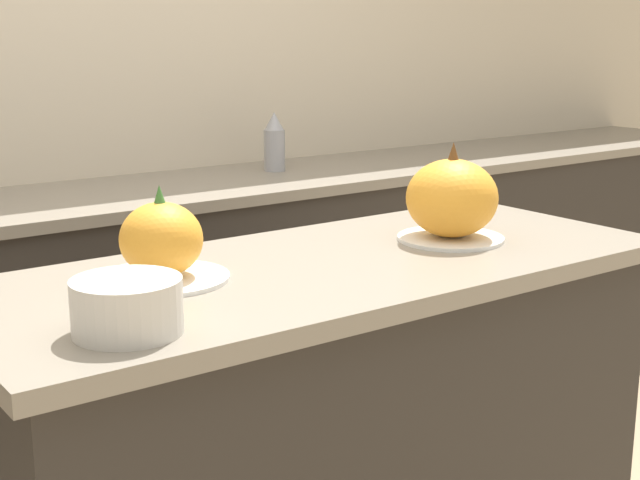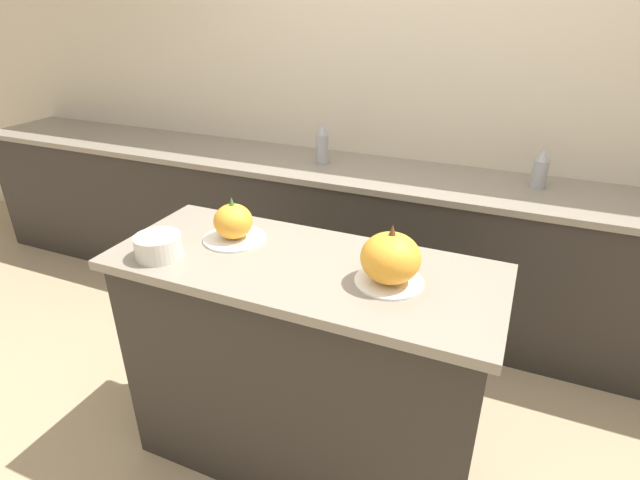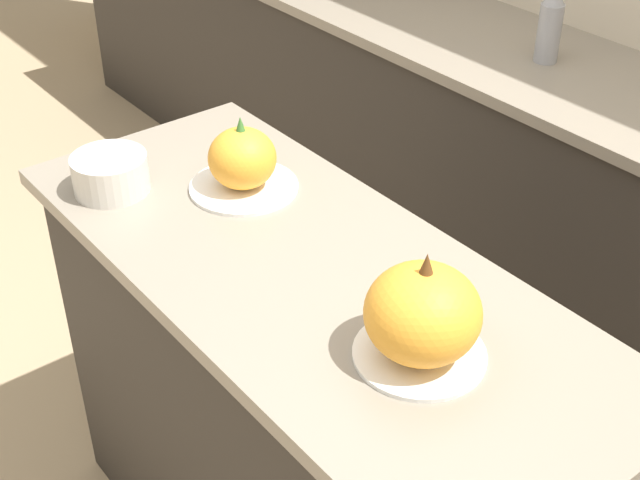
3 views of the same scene
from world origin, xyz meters
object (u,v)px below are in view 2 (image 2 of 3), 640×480
at_px(pumpkin_cake_left, 233,224).
at_px(bottle_short, 540,169).
at_px(bottle_tall, 322,144).
at_px(mixing_bowl, 158,246).
at_px(pumpkin_cake_right, 390,259).

height_order(pumpkin_cake_left, bottle_short, pumpkin_cake_left).
xyz_separation_m(bottle_tall, bottle_short, (1.18, 0.06, -0.02)).
bearing_deg(bottle_short, bottle_tall, -177.12).
height_order(pumpkin_cake_left, mixing_bowl, pumpkin_cake_left).
bearing_deg(pumpkin_cake_right, pumpkin_cake_left, 173.16).
xyz_separation_m(pumpkin_cake_right, bottle_short, (0.41, 1.31, -0.04)).
bearing_deg(bottle_short, pumpkin_cake_left, -130.37).
xyz_separation_m(pumpkin_cake_left, pumpkin_cake_right, (0.64, -0.08, 0.02)).
height_order(bottle_tall, mixing_bowl, bottle_tall).
relative_size(bottle_tall, mixing_bowl, 1.52).
distance_m(pumpkin_cake_left, pumpkin_cake_right, 0.64).
distance_m(pumpkin_cake_right, bottle_short, 1.37).
relative_size(pumpkin_cake_right, bottle_short, 1.09).
xyz_separation_m(pumpkin_cake_right, bottle_tall, (-0.77, 1.25, -0.02)).
bearing_deg(pumpkin_cake_left, bottle_short, 49.63).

